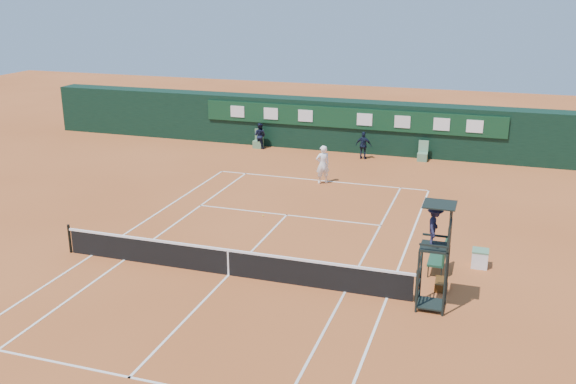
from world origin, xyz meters
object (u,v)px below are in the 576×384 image
object	(u,v)px
player_bench	(440,256)
player	(323,165)
tennis_net	(228,262)
umpire_chair	(435,234)
cooler	(480,258)

from	to	relation	value
player_bench	player	distance (m)	11.18
tennis_net	umpire_chair	size ratio (longest dim) A/B	3.77
player_bench	tennis_net	bearing A→B (deg)	-159.92
tennis_net	player_bench	xyz separation A→B (m)	(6.88, 2.51, 0.09)
player	tennis_net	bearing A→B (deg)	53.60
umpire_chair	player	bearing A→B (deg)	119.49
player_bench	player	bearing A→B (deg)	126.55
tennis_net	player	size ratio (longest dim) A/B	6.59
tennis_net	umpire_chair	distance (m)	7.14
tennis_net	cooler	xyz separation A→B (m)	(8.19, 3.41, -0.18)
player_bench	cooler	world-z (taller)	player_bench
cooler	player	bearing A→B (deg)	134.59
tennis_net	cooler	bearing A→B (deg)	22.60
tennis_net	player_bench	bearing A→B (deg)	20.08
umpire_chair	player	world-z (taller)	umpire_chair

